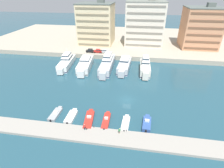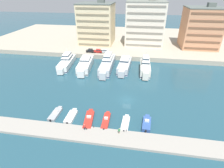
{
  "view_description": "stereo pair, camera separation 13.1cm",
  "coord_description": "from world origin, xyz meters",
  "views": [
    {
      "loc": [
        2.39,
        -45.93,
        31.06
      ],
      "look_at": [
        -5.53,
        4.87,
        2.5
      ],
      "focal_mm": 28.0,
      "sensor_mm": 36.0,
      "label": 1
    },
    {
      "loc": [
        2.52,
        -45.91,
        31.06
      ],
      "look_at": [
        -5.53,
        4.87,
        2.5
      ],
      "focal_mm": 28.0,
      "sensor_mm": 36.0,
      "label": 2
    }
  ],
  "objects": [
    {
      "name": "yacht_silver_center_left",
      "position": [
        -3.04,
        23.29,
        1.87
      ],
      "size": [
        5.28,
        17.97,
        6.47
      ],
      "color": "silver",
      "rests_on": "ground"
    },
    {
      "name": "bollard_west",
      "position": [
        -7.05,
        -14.51,
        0.99
      ],
      "size": [
        0.2,
        0.2,
        0.61
      ],
      "color": "#2D2D33",
      "rests_on": "pier_dock"
    },
    {
      "name": "car_red_left",
      "position": [
        -17.6,
        36.43,
        3.17
      ],
      "size": [
        4.12,
        1.95,
        1.8
      ],
      "color": "red",
      "rests_on": "quay_promenade"
    },
    {
      "name": "quay_promenade",
      "position": [
        0.0,
        68.32,
        1.1
      ],
      "size": [
        180.0,
        70.0,
        2.19
      ],
      "primitive_type": "cube",
      "color": "#ADA38E",
      "rests_on": "ground"
    },
    {
      "name": "apartment_block_mid_left",
      "position": [
        33.69,
        54.57,
        12.42
      ],
      "size": [
        18.13,
        16.92,
        22.35
      ],
      "color": "tan",
      "rests_on": "quay_promenade"
    },
    {
      "name": "pedestrian_mid_deck",
      "position": [
        -9.06,
        -15.56,
        1.68
      ],
      "size": [
        0.49,
        0.5,
        1.71
      ],
      "color": "#282D3D",
      "rests_on": "pier_dock"
    },
    {
      "name": "pedestrian_near_edge",
      "position": [
        -0.58,
        -15.49,
        1.61
      ],
      "size": [
        0.55,
        0.4,
        1.59
      ],
      "color": "#7A6B56",
      "rests_on": "pier_dock"
    },
    {
      "name": "bollard_west_mid",
      "position": [
        1.01,
        -14.51,
        0.99
      ],
      "size": [
        0.2,
        0.2,
        0.61
      ],
      "color": "#2D2D33",
      "rests_on": "pier_dock"
    },
    {
      "name": "yacht_white_left",
      "position": [
        -19.8,
        21.45,
        1.9
      ],
      "size": [
        6.49,
        19.46,
        6.4
      ],
      "color": "white",
      "rests_on": "ground"
    },
    {
      "name": "car_silver_mid_left",
      "position": [
        -14.3,
        36.7,
        3.17
      ],
      "size": [
        4.13,
        1.97,
        1.8
      ],
      "color": "#B7BCC1",
      "rests_on": "quay_promenade"
    },
    {
      "name": "yacht_ivory_center",
      "position": [
        5.65,
        21.41,
        2.39
      ],
      "size": [
        4.19,
        15.66,
        8.34
      ],
      "color": "silver",
      "rests_on": "ground"
    },
    {
      "name": "motorboat_grey_far_left",
      "position": [
        -18.93,
        -10.6,
        0.38
      ],
      "size": [
        2.16,
        6.48,
        1.15
      ],
      "color": "#9EA3A8",
      "rests_on": "ground"
    },
    {
      "name": "yacht_silver_mid_left",
      "position": [
        -10.39,
        22.89,
        2.24
      ],
      "size": [
        4.91,
        22.85,
        7.95
      ],
      "color": "silver",
      "rests_on": "ground"
    },
    {
      "name": "ground_plane",
      "position": [
        0.0,
        0.0,
        0.0
      ],
      "size": [
        400.0,
        400.0,
        0.0
      ],
      "primitive_type": "plane",
      "color": "#234C5B"
    },
    {
      "name": "motorboat_blue_center_right",
      "position": [
        5.94,
        -10.8,
        0.56
      ],
      "size": [
        2.46,
        6.34,
        1.63
      ],
      "color": "#33569E",
      "rests_on": "ground"
    },
    {
      "name": "motorboat_red_mid_left",
      "position": [
        -9.15,
        -11.44,
        0.41
      ],
      "size": [
        2.93,
        8.26,
        1.31
      ],
      "color": "red",
      "rests_on": "ground"
    },
    {
      "name": "car_black_far_left",
      "position": [
        -21.58,
        36.39,
        3.17
      ],
      "size": [
        4.12,
        1.96,
        1.8
      ],
      "color": "black",
      "rests_on": "quay_promenade"
    },
    {
      "name": "motorboat_red_center_left",
      "position": [
        -4.57,
        -11.25,
        0.4
      ],
      "size": [
        1.84,
        7.31,
        1.29
      ],
      "color": "red",
      "rests_on": "ground"
    },
    {
      "name": "motorboat_white_left",
      "position": [
        -14.28,
        -10.97,
        0.38
      ],
      "size": [
        2.21,
        6.42,
        0.83
      ],
      "color": "white",
      "rests_on": "ground"
    },
    {
      "name": "motorboat_white_center",
      "position": [
        0.56,
        -11.48,
        0.42
      ],
      "size": [
        2.11,
        6.49,
        1.34
      ],
      "color": "white",
      "rests_on": "ground"
    },
    {
      "name": "apartment_block_left",
      "position": [
        4.67,
        54.45,
        13.66
      ],
      "size": [
        20.59,
        14.1,
        24.82
      ],
      "color": "silver",
      "rests_on": "quay_promenade"
    },
    {
      "name": "pier_dock",
      "position": [
        0.0,
        -16.75,
        0.33
      ],
      "size": [
        120.0,
        4.98,
        0.66
      ],
      "primitive_type": "cube",
      "color": "#9E998E",
      "rests_on": "ground"
    },
    {
      "name": "apartment_block_far_left",
      "position": [
        -21.94,
        53.86,
        13.08
      ],
      "size": [
        18.8,
        18.21,
        23.68
      ],
      "color": "beige",
      "rests_on": "quay_promenade"
    },
    {
      "name": "yacht_white_far_left",
      "position": [
        -28.82,
        22.83,
        1.96
      ],
      "size": [
        5.99,
        19.24,
        7.24
      ],
      "color": "white",
      "rests_on": "ground"
    }
  ]
}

